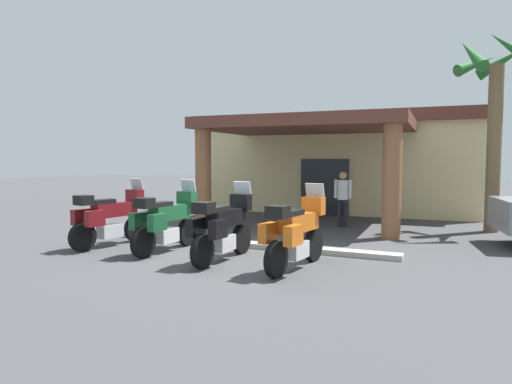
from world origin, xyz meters
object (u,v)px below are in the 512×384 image
object	(u,v)px
motel_building	(342,162)
palm_tree_near_portico	(496,97)
pedestrian	(343,195)
motorcycle_maroon	(110,218)
motorcycle_black	(223,227)
motorcycle_green	(166,221)
motorcycle_orange	(296,233)

from	to	relation	value
motel_building	palm_tree_near_portico	size ratio (longest dim) A/B	2.12
pedestrian	palm_tree_near_portico	bearing A→B (deg)	98.73
motorcycle_maroon	palm_tree_near_portico	world-z (taller)	palm_tree_near_portico
motorcycle_maroon	motorcycle_black	bearing A→B (deg)	-83.97
motorcycle_maroon	motel_building	bearing A→B (deg)	-4.09
motorcycle_black	palm_tree_near_portico	world-z (taller)	palm_tree_near_portico
motel_building	pedestrian	distance (m)	6.11
motorcycle_maroon	motorcycle_green	size ratio (longest dim) A/B	0.99
motel_building	palm_tree_near_portico	bearing A→B (deg)	-43.74
motorcycle_maroon	motorcycle_orange	distance (m)	4.85
motorcycle_black	motorcycle_maroon	bearing A→B (deg)	88.33
motorcycle_green	palm_tree_near_portico	size ratio (longest dim) A/B	0.39
palm_tree_near_portico	motel_building	bearing A→B (deg)	138.23
motorcycle_green	motorcycle_orange	xyz separation A→B (m)	(3.22, -0.35, 0.00)
motorcycle_maroon	pedestrian	size ratio (longest dim) A/B	1.28
palm_tree_near_portico	motorcycle_black	bearing A→B (deg)	-129.25
motorcycle_orange	motorcycle_maroon	bearing A→B (deg)	94.14
motorcycle_black	pedestrian	world-z (taller)	pedestrian
motorcycle_black	motorcycle_orange	bearing A→B (deg)	-89.32
motorcycle_green	motorcycle_black	bearing A→B (deg)	-95.75
motel_building	motorcycle_maroon	distance (m)	11.71
motorcycle_orange	motel_building	bearing A→B (deg)	17.18
motel_building	motorcycle_maroon	world-z (taller)	motel_building
motorcycle_green	pedestrian	world-z (taller)	pedestrian
motel_building	pedestrian	bearing A→B (deg)	-78.32
motorcycle_orange	palm_tree_near_portico	world-z (taller)	palm_tree_near_portico
motorcycle_green	motorcycle_orange	world-z (taller)	same
motorcycle_black	palm_tree_near_portico	xyz separation A→B (m)	(5.33, 6.53, 3.16)
motorcycle_green	motorcycle_orange	bearing A→B (deg)	-91.86
motel_building	pedestrian	xyz separation A→B (m)	(1.42, -5.86, -1.00)
motel_building	motorcycle_black	xyz separation A→B (m)	(0.25, -11.52, -1.29)
motorcycle_maroon	motorcycle_orange	bearing A→B (deg)	-83.19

